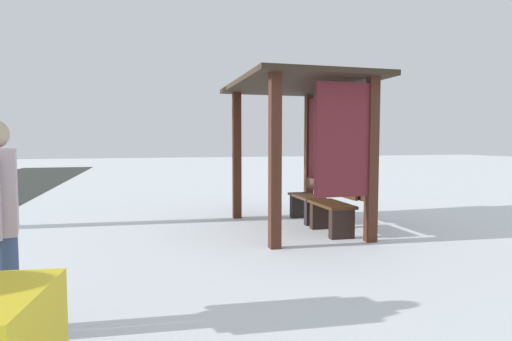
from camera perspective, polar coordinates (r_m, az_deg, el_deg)
ground_plane at (r=6.86m, az=5.26°, el=-7.77°), size 60.00×60.00×0.00m
bus_shelter at (r=6.70m, az=7.53°, el=6.72°), size 2.77×1.91×2.34m
bench_left_inside at (r=7.41m, az=6.98°, el=-4.34°), size 0.90×0.37×0.74m
bench_center_inside at (r=6.50m, az=10.33°, el=-5.53°), size 0.90×0.42×0.75m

